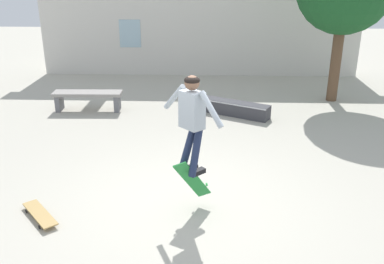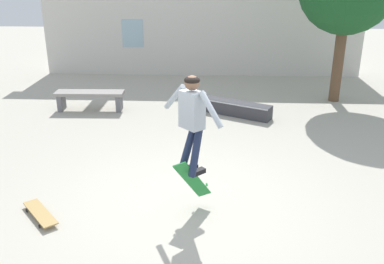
{
  "view_description": "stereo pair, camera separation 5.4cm",
  "coord_description": "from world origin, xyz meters",
  "px_view_note": "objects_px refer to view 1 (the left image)",
  "views": [
    {
      "loc": [
        0.31,
        -5.9,
        3.54
      ],
      "look_at": [
        0.09,
        -0.21,
        1.3
      ],
      "focal_mm": 40.0,
      "sensor_mm": 36.0,
      "label": 1
    },
    {
      "loc": [
        0.36,
        -5.89,
        3.54
      ],
      "look_at": [
        0.09,
        -0.21,
        1.3
      ],
      "focal_mm": 40.0,
      "sensor_mm": 36.0,
      "label": 2
    }
  ],
  "objects_px": {
    "skate_ledge": "(228,107)",
    "skateboard_flipping": "(192,180)",
    "skater": "(192,116)",
    "skateboard_resting": "(40,214)",
    "park_bench": "(88,97)"
  },
  "relations": [
    {
      "from": "park_bench",
      "to": "skateboard_flipping",
      "type": "height_order",
      "value": "skateboard_flipping"
    },
    {
      "from": "park_bench",
      "to": "skater",
      "type": "bearing_deg",
      "value": -60.4
    },
    {
      "from": "skate_ledge",
      "to": "skateboard_resting",
      "type": "distance_m",
      "value": 5.73
    },
    {
      "from": "skateboard_resting",
      "to": "skater",
      "type": "bearing_deg",
      "value": 56.32
    },
    {
      "from": "park_bench",
      "to": "skateboard_flipping",
      "type": "xyz_separation_m",
      "value": [
        2.87,
        -4.72,
        0.16
      ]
    },
    {
      "from": "skater",
      "to": "park_bench",
      "type": "bearing_deg",
      "value": 77.16
    },
    {
      "from": "skate_ledge",
      "to": "skateboard_flipping",
      "type": "bearing_deg",
      "value": -71.56
    },
    {
      "from": "skate_ledge",
      "to": "skateboard_resting",
      "type": "xyz_separation_m",
      "value": [
        -2.98,
        -4.9,
        -0.1
      ]
    },
    {
      "from": "park_bench",
      "to": "skateboard_resting",
      "type": "relative_size",
      "value": 2.19
    },
    {
      "from": "skater",
      "to": "skate_ledge",
      "type": "bearing_deg",
      "value": 37.02
    },
    {
      "from": "park_bench",
      "to": "skater",
      "type": "height_order",
      "value": "skater"
    },
    {
      "from": "park_bench",
      "to": "skate_ledge",
      "type": "xyz_separation_m",
      "value": [
        3.58,
        -0.13,
        -0.19
      ]
    },
    {
      "from": "skate_ledge",
      "to": "skater",
      "type": "xyz_separation_m",
      "value": [
        -0.72,
        -4.59,
        1.37
      ]
    },
    {
      "from": "skater",
      "to": "skateboard_resting",
      "type": "xyz_separation_m",
      "value": [
        -2.26,
        -0.3,
        -1.47
      ]
    },
    {
      "from": "skate_ledge",
      "to": "skateboard_flipping",
      "type": "height_order",
      "value": "skateboard_flipping"
    }
  ]
}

